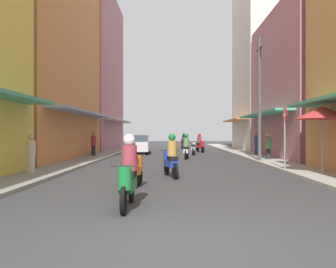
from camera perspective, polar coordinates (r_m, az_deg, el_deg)
ground_plane at (r=22.38m, az=1.30°, el=-3.95°), size 93.89×93.89×0.00m
sidewalk_left at (r=22.94m, az=-11.66°, el=-3.70°), size 1.67×50.68×0.12m
sidewalk_right at (r=22.98m, az=14.24°, el=-3.70°), size 1.67×50.68×0.12m
building_left_mid at (r=23.34m, az=-22.12°, el=15.22°), size 7.05×12.33×15.36m
building_left_far at (r=34.92m, az=-13.88°, el=9.90°), size 7.05×11.98×15.05m
building_right_mid at (r=23.80m, az=23.63°, el=7.43°), size 7.05×10.34×9.25m
building_right_far at (r=33.61m, az=17.00°, el=11.09°), size 7.05×8.73×15.98m
motorbike_blue at (r=12.41m, az=0.47°, el=-3.97°), size 0.68×1.77×1.58m
motorbike_green at (r=7.41m, az=-6.66°, el=-6.75°), size 0.55×1.81×1.58m
motorbike_orange at (r=9.77m, az=-6.12°, el=-5.08°), size 0.63×1.79×1.58m
motorbike_silver at (r=25.24m, az=4.28°, el=-2.34°), size 0.55×1.81×0.96m
motorbike_white at (r=21.17m, az=3.09°, el=-2.28°), size 0.55×1.80×1.58m
motorbike_maroon at (r=34.05m, az=2.55°, el=-1.37°), size 0.57×1.80×1.58m
motorbike_red at (r=28.51m, az=5.34°, el=-1.66°), size 0.69×1.76×1.58m
parked_car at (r=26.62m, az=-5.01°, el=-1.71°), size 1.87×4.15×1.45m
pedestrian_foreground at (r=20.43m, az=16.31°, el=-1.78°), size 0.44×0.44×1.62m
pedestrian_crossing at (r=23.12m, az=-12.29°, el=-1.72°), size 0.34×0.34×1.69m
pedestrian_midway at (r=13.88m, az=-21.82°, el=-3.25°), size 0.34×0.34×1.56m
pedestrian_far at (r=24.78m, az=14.48°, el=-1.29°), size 0.44×0.44×1.74m
vendor_umbrella at (r=13.66m, az=24.26°, el=3.23°), size 1.97×1.97×2.56m
utility_pole at (r=19.42m, az=14.97°, el=5.72°), size 0.20×1.20×6.81m
street_sign_no_entry at (r=14.89m, az=18.82°, el=0.61°), size 0.07×0.60×2.65m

